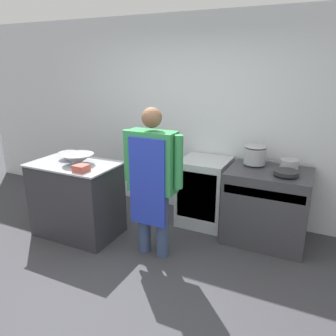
% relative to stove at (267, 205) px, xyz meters
% --- Properties ---
extents(ground_plane, '(14.00, 14.00, 0.00)m').
position_rel_stove_xyz_m(ground_plane, '(-1.10, -1.62, -0.44)').
color(ground_plane, '#38383D').
extents(wall_back, '(8.00, 0.05, 2.70)m').
position_rel_stove_xyz_m(wall_back, '(-1.10, 0.45, 0.91)').
color(wall_back, silver).
rests_on(wall_back, ground_plane).
extents(prep_counter, '(1.05, 0.67, 0.93)m').
position_rel_stove_xyz_m(prep_counter, '(-2.15, -0.87, 0.02)').
color(prep_counter, '#2D2D33').
rests_on(prep_counter, ground_plane).
extents(stove, '(0.94, 0.74, 0.90)m').
position_rel_stove_xyz_m(stove, '(0.00, 0.00, 0.00)').
color(stove, '#38383D').
rests_on(stove, ground_plane).
extents(fridge_unit, '(0.61, 0.61, 0.89)m').
position_rel_stove_xyz_m(fridge_unit, '(-0.83, 0.10, -0.00)').
color(fridge_unit, silver).
rests_on(fridge_unit, ground_plane).
extents(person_cook, '(0.69, 0.24, 1.65)m').
position_rel_stove_xyz_m(person_cook, '(-1.07, -0.88, 0.50)').
color(person_cook, '#38476B').
rests_on(person_cook, ground_plane).
extents(mixing_bowl, '(0.38, 0.38, 0.12)m').
position_rel_stove_xyz_m(mixing_bowl, '(-2.08, -0.87, 0.55)').
color(mixing_bowl, '#9EA0A8').
rests_on(mixing_bowl, prep_counter).
extents(small_bowl, '(0.25, 0.25, 0.09)m').
position_rel_stove_xyz_m(small_bowl, '(-2.34, -0.75, 0.53)').
color(small_bowl, '#9EA0A8').
rests_on(small_bowl, prep_counter).
extents(plastic_tub, '(0.15, 0.15, 0.08)m').
position_rel_stove_xyz_m(plastic_tub, '(-1.86, -1.08, 0.52)').
color(plastic_tub, '#B24C3F').
rests_on(plastic_tub, prep_counter).
extents(stock_pot, '(0.26, 0.26, 0.24)m').
position_rel_stove_xyz_m(stock_pot, '(-0.21, 0.13, 0.58)').
color(stock_pot, '#9EA0A8').
rests_on(stock_pot, stove).
extents(saute_pan, '(0.27, 0.27, 0.04)m').
position_rel_stove_xyz_m(saute_pan, '(0.19, -0.13, 0.48)').
color(saute_pan, '#262628').
rests_on(saute_pan, stove).
extents(sauce_pot, '(0.21, 0.21, 0.10)m').
position_rel_stove_xyz_m(sauce_pot, '(0.19, 0.13, 0.51)').
color(sauce_pot, '#9EA0A8').
rests_on(sauce_pot, stove).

